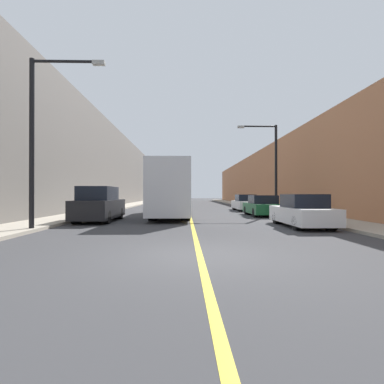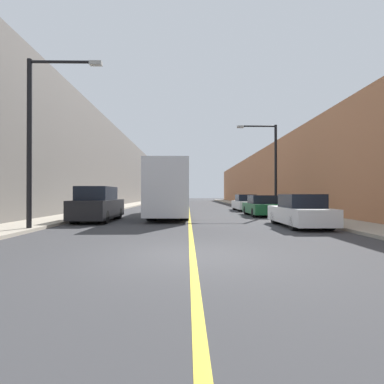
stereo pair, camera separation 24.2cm
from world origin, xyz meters
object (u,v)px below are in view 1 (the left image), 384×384
Objects in this scene: street_lamp_right at (272,161)px; parked_suv_left at (99,205)px; car_right_near at (302,212)px; street_lamp_left at (40,129)px; car_right_mid at (262,206)px; bus at (172,189)px; car_right_far at (245,203)px.

parked_suv_left is at bearing -152.96° from street_lamp_right.
street_lamp_left reaches higher than car_right_near.
car_right_near is (10.25, -3.08, -0.21)m from parked_suv_left.
car_right_mid is 14.61m from street_lamp_left.
car_right_near is 9.61m from street_lamp_right.
street_lamp_right is (7.55, 1.71, 2.20)m from bus.
bus is at bearing 59.63° from street_lamp_left.
car_right_mid is 4.07m from street_lamp_right.
car_right_far is 5.94m from street_lamp_right.
bus is 2.74× the size of car_right_mid.
car_right_near is 12.01m from street_lamp_left.
car_right_near is at bearing -97.68° from street_lamp_right.
bus is 5.76m from parked_suv_left.
car_right_far is at bearing 89.60° from car_right_near.
street_lamp_right is (1.11, -4.77, 3.37)m from car_right_far.
bus is at bearing 178.54° from car_right_mid.
bus is 6.42m from car_right_mid.
street_lamp_right is (1.20, 8.92, 3.36)m from car_right_near.
car_right_mid is 6.64m from car_right_far.
parked_suv_left is 10.96m from car_right_mid.
car_right_mid is at bearing -123.43° from street_lamp_right.
street_lamp_left reaches higher than bus.
street_lamp_right is (12.60, 10.34, -0.14)m from street_lamp_left.
street_lamp_right reaches higher than car_right_near.
street_lamp_right is at bearing 56.57° from car_right_mid.
car_right_mid is at bearing 90.27° from car_right_near.
street_lamp_right is at bearing 12.77° from bus.
street_lamp_left is at bearing -120.37° from bus.
street_lamp_left reaches higher than street_lamp_right.
bus is 10.27m from street_lamp_left.
bus is 8.05m from street_lamp_right.
car_right_mid is (-0.03, 7.05, -0.03)m from car_right_near.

